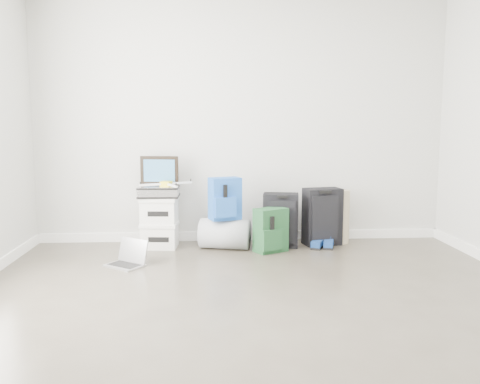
{
  "coord_description": "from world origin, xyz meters",
  "views": [
    {
      "loc": [
        -0.36,
        -3.11,
        1.3
      ],
      "look_at": [
        -0.05,
        1.9,
        0.63
      ],
      "focal_mm": 38.0,
      "sensor_mm": 36.0,
      "label": 1
    }
  ],
  "objects": [
    {
      "name": "laptop",
      "position": [
        -1.12,
        1.52,
        0.06
      ],
      "size": [
        0.41,
        0.39,
        0.24
      ],
      "rotation": [
        0.0,
        0.0,
        -0.64
      ],
      "color": "#B5B6BA",
      "rests_on": "ground"
    },
    {
      "name": "carry_on",
      "position": [
        0.86,
        2.22,
        0.31
      ],
      "size": [
        0.43,
        0.32,
        0.61
      ],
      "rotation": [
        0.0,
        0.0,
        0.2
      ],
      "color": "black",
      "rests_on": "ground"
    },
    {
      "name": "boxes_stack",
      "position": [
        -0.89,
        2.19,
        0.27
      ],
      "size": [
        0.4,
        0.34,
        0.54
      ],
      "rotation": [
        0.0,
        0.0,
        -0.09
      ],
      "color": "silver",
      "rests_on": "ground"
    },
    {
      "name": "drone",
      "position": [
        -0.81,
        2.17,
        0.68
      ],
      "size": [
        0.53,
        0.53,
        0.05
      ],
      "rotation": [
        0.0,
        0.0,
        -0.35
      ],
      "color": "gold",
      "rests_on": "briefcase"
    },
    {
      "name": "painting",
      "position": [
        -0.89,
        2.29,
        0.81
      ],
      "size": [
        0.41,
        0.1,
        0.31
      ],
      "rotation": [
        0.0,
        0.0,
        -0.19
      ],
      "color": "black",
      "rests_on": "briefcase"
    },
    {
      "name": "large_suitcase",
      "position": [
        0.4,
        2.15,
        0.29
      ],
      "size": [
        0.4,
        0.29,
        0.57
      ],
      "rotation": [
        0.0,
        0.0,
        -0.17
      ],
      "color": "black",
      "rests_on": "ground"
    },
    {
      "name": "green_backpack",
      "position": [
        0.26,
        1.94,
        0.22
      ],
      "size": [
        0.37,
        0.35,
        0.45
      ],
      "rotation": [
        0.0,
        0.0,
        0.5
      ],
      "color": "#163C1C",
      "rests_on": "ground"
    },
    {
      "name": "room_envelope",
      "position": [
        0.0,
        0.02,
        1.72
      ],
      "size": [
        4.52,
        5.02,
        2.71
      ],
      "color": "beige",
      "rests_on": "ground"
    },
    {
      "name": "briefcase",
      "position": [
        -0.89,
        2.19,
        0.6
      ],
      "size": [
        0.42,
        0.31,
        0.12
      ],
      "primitive_type": "cube",
      "rotation": [
        0.0,
        0.0,
        -0.03
      ],
      "color": "#B2B2B7",
      "rests_on": "boxes_stack"
    },
    {
      "name": "blue_backpack",
      "position": [
        -0.2,
        2.07,
        0.53
      ],
      "size": [
        0.35,
        0.31,
        0.43
      ],
      "rotation": [
        0.0,
        0.0,
        0.33
      ],
      "color": "#18489E",
      "rests_on": "duffel_bag"
    },
    {
      "name": "rolled_rug",
      "position": [
        1.08,
        2.29,
        0.29
      ],
      "size": [
        0.19,
        0.19,
        0.59
      ],
      "primitive_type": "cylinder",
      "color": "gray",
      "rests_on": "ground"
    },
    {
      "name": "duffel_bag",
      "position": [
        -0.2,
        2.1,
        0.16
      ],
      "size": [
        0.58,
        0.44,
        0.32
      ],
      "primitive_type": "cylinder",
      "rotation": [
        0.0,
        1.57,
        -0.26
      ],
      "color": "#93979B",
      "rests_on": "ground"
    },
    {
      "name": "shoes",
      "position": [
        0.84,
        2.08,
        0.04
      ],
      "size": [
        0.3,
        0.27,
        0.09
      ],
      "rotation": [
        0.0,
        0.0,
        -0.4
      ],
      "color": "black",
      "rests_on": "ground"
    },
    {
      "name": "ground",
      "position": [
        0.0,
        0.0,
        0.0
      ],
      "size": [
        5.0,
        5.0,
        0.0
      ],
      "primitive_type": "plane",
      "color": "#3D362C",
      "rests_on": "ground"
    }
  ]
}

